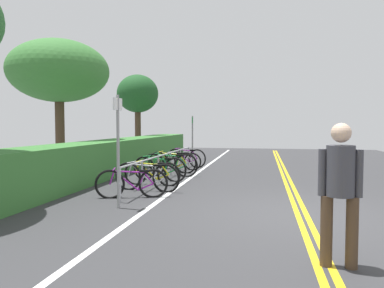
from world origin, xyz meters
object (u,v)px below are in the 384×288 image
(tree_mid, at_px, (59,72))
(bike_rack, at_px, (165,160))
(bicycle_4, at_px, (170,165))
(tree_far_right, at_px, (138,95))
(bicycle_2, at_px, (152,174))
(sign_post_far, at_px, (192,135))
(bicycle_5, at_px, (172,162))
(bicycle_6, at_px, (180,161))
(sign_post_near, at_px, (118,140))
(bicycle_0, at_px, (132,183))
(bicycle_3, at_px, (159,169))
(bicycle_1, at_px, (147,177))
(pedestrian, at_px, (340,185))
(bicycle_7, at_px, (186,158))

(tree_mid, bearing_deg, bike_rack, -105.55)
(bicycle_4, xyz_separation_m, tree_far_right, (6.68, 3.44, 2.86))
(bicycle_2, height_order, sign_post_far, sign_post_far)
(bicycle_5, height_order, bicycle_6, bicycle_5)
(bicycle_5, xyz_separation_m, sign_post_far, (2.70, -0.20, 0.88))
(bicycle_6, distance_m, tree_far_right, 6.62)
(bike_rack, xyz_separation_m, sign_post_far, (4.06, -0.09, 0.66))
(bicycle_4, height_order, sign_post_near, sign_post_near)
(bicycle_0, height_order, bicycle_5, bicycle_5)
(bicycle_3, xyz_separation_m, bicycle_6, (2.75, 0.00, -0.04))
(bicycle_1, xyz_separation_m, sign_post_near, (-1.95, -0.05, 1.00))
(bicycle_5, bearing_deg, bicycle_2, -177.78)
(bicycle_2, relative_size, pedestrian, 0.98)
(bicycle_1, xyz_separation_m, sign_post_far, (6.24, 0.03, 0.88))
(bicycle_6, relative_size, sign_post_far, 0.81)
(bicycle_0, xyz_separation_m, pedestrian, (-3.45, -3.83, 0.65))
(bicycle_1, bearing_deg, bicycle_2, 8.41)
(bicycle_1, height_order, sign_post_far, sign_post_far)
(bicycle_4, bearing_deg, tree_far_right, 27.22)
(bicycle_3, xyz_separation_m, bicycle_4, (0.97, -0.08, 0.01))
(bicycle_2, xyz_separation_m, tree_mid, (2.50, 4.26, 3.26))
(bike_rack, xyz_separation_m, bicycle_4, (0.52, -0.03, -0.22))
(bike_rack, xyz_separation_m, sign_post_near, (-4.14, -0.17, 0.77))
(bicycle_0, xyz_separation_m, sign_post_near, (-1.07, -0.11, 1.03))
(bicycle_2, xyz_separation_m, bicycle_7, (4.52, -0.01, 0.04))
(bicycle_7, distance_m, tree_mid, 5.72)
(tree_far_right, bearing_deg, sign_post_near, -162.48)
(bicycle_3, bearing_deg, bicycle_1, -174.40)
(bicycle_2, bearing_deg, bicycle_4, -1.09)
(pedestrian, height_order, sign_post_near, sign_post_near)
(bicycle_1, height_order, bicycle_5, bicycle_5)
(bicycle_3, distance_m, sign_post_near, 3.83)
(bicycle_3, height_order, sign_post_near, sign_post_near)
(bicycle_5, relative_size, tree_far_right, 0.41)
(bicycle_0, relative_size, bicycle_5, 0.91)
(bicycle_5, height_order, pedestrian, pedestrian)
(bicycle_1, height_order, pedestrian, pedestrian)
(bicycle_0, relative_size, bicycle_6, 0.97)
(tree_far_right, bearing_deg, bicycle_2, -158.21)
(bicycle_1, distance_m, bicycle_5, 3.55)
(bicycle_2, distance_m, tree_mid, 5.92)
(sign_post_near, bearing_deg, bicycle_1, 1.38)
(bicycle_5, distance_m, bicycle_7, 1.86)
(bicycle_7, xyz_separation_m, tree_mid, (-2.02, 4.27, 3.23))
(bicycle_1, bearing_deg, bicycle_5, 3.76)
(sign_post_far, bearing_deg, bicycle_6, 175.56)
(bicycle_3, distance_m, bicycle_7, 3.66)
(bicycle_4, height_order, bicycle_5, bicycle_4)
(bicycle_2, distance_m, bicycle_5, 2.67)
(bicycle_4, relative_size, tree_far_right, 0.44)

